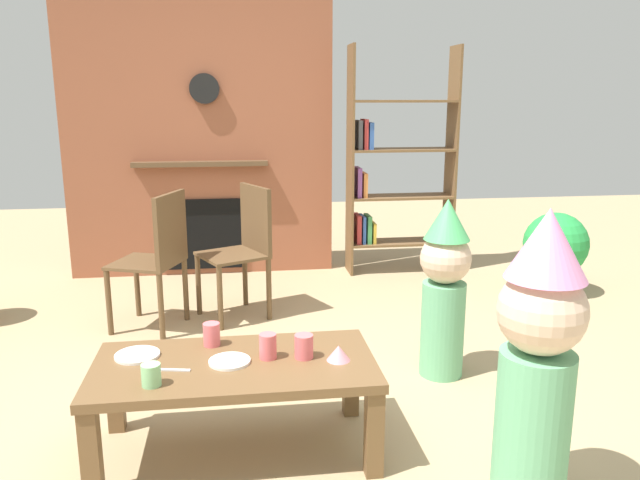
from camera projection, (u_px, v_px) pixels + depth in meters
ground_plane at (301, 413)px, 2.98m from camera, size 12.00×12.00×0.00m
brick_fireplace_feature at (200, 133)px, 5.14m from camera, size 2.20×0.28×2.40m
bookshelf at (392, 172)px, 5.24m from camera, size 0.90×0.28×1.90m
coffee_table at (235, 376)px, 2.59m from camera, size 1.18×0.59×0.41m
paper_cup_near_left at (212, 334)px, 2.74m from camera, size 0.07×0.07×0.10m
paper_cup_near_right at (151, 375)px, 2.36m from camera, size 0.07×0.07×0.09m
paper_cup_center at (304, 346)px, 2.61m from camera, size 0.08×0.08×0.10m
paper_cup_far_left at (268, 346)px, 2.61m from camera, size 0.07×0.07×0.11m
paper_plate_front at (230, 361)px, 2.57m from camera, size 0.17×0.17×0.01m
paper_plate_rear at (137, 355)px, 2.63m from camera, size 0.19×0.19×0.01m
birthday_cake_slice at (338, 353)px, 2.59m from camera, size 0.10×0.10×0.07m
table_fork at (172, 370)px, 2.50m from camera, size 0.15×0.04×0.01m
child_with_cone_hat at (538, 355)px, 2.20m from camera, size 0.31×0.31×1.13m
child_in_pink at (444, 284)px, 3.29m from camera, size 0.27×0.27×0.98m
dining_chair_left at (159, 253)px, 3.97m from camera, size 0.51×0.51×0.90m
dining_chair_middle at (244, 243)px, 4.23m from camera, size 0.53×0.53×0.90m
potted_plant_tall at (555, 249)px, 4.71m from camera, size 0.48×0.48×0.63m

